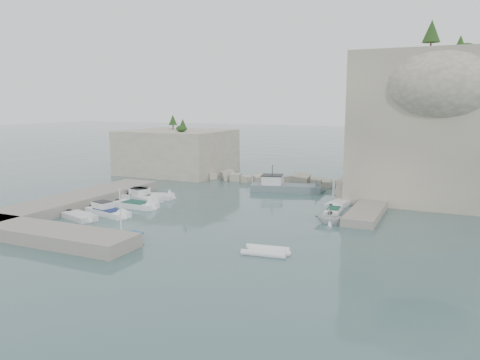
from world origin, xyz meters
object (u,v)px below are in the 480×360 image
at_px(inflatable_dinghy, 266,253).
at_px(motorboat_a, 148,198).
at_px(motorboat_b, 143,200).
at_px(rowboat, 122,243).
at_px(motorboat_d, 108,215).
at_px(tender_east_c, 340,206).
at_px(tender_east_d, 349,202).
at_px(tender_east_b, 334,214).
at_px(motorboat_e, 80,219).
at_px(tender_east_a, 330,223).
at_px(motorboat_c, 136,207).
at_px(work_boat, 286,191).

bearing_deg(inflatable_dinghy, motorboat_a, 139.38).
height_order(motorboat_b, rowboat, motorboat_b).
bearing_deg(motorboat_d, motorboat_a, 113.33).
bearing_deg(tender_east_c, rowboat, 157.65).
height_order(inflatable_dinghy, tender_east_d, tender_east_d).
xyz_separation_m(tender_east_b, tender_east_c, (-0.25, 4.02, 0.00)).
bearing_deg(inflatable_dinghy, motorboat_b, 141.32).
height_order(tender_east_c, tender_east_d, tender_east_d).
height_order(rowboat, tender_east_b, rowboat).
relative_size(motorboat_e, tender_east_d, 1.02).
xyz_separation_m(motorboat_e, inflatable_dinghy, (20.66, -2.33, 0.00)).
xyz_separation_m(motorboat_b, inflatable_dinghy, (20.57, -12.59, 0.00)).
relative_size(motorboat_d, motorboat_e, 1.37).
distance_m(rowboat, tender_east_a, 19.34).
height_order(motorboat_c, tender_east_a, tender_east_a).
xyz_separation_m(motorboat_e, tender_east_c, (22.04, 16.83, 0.00)).
xyz_separation_m(motorboat_d, work_boat, (12.23, 20.30, 0.00)).
bearing_deg(inflatable_dinghy, tender_east_b, 76.67).
bearing_deg(work_boat, motorboat_d, -134.87).
bearing_deg(motorboat_e, work_boat, 77.83).
distance_m(motorboat_b, tender_east_c, 22.91).
distance_m(motorboat_e, rowboat, 10.10).
height_order(motorboat_d, rowboat, motorboat_d).
relative_size(motorboat_c, tender_east_b, 1.36).
xyz_separation_m(tender_east_c, work_boat, (-8.47, 6.04, 0.00)).
height_order(motorboat_a, inflatable_dinghy, motorboat_a).
bearing_deg(tender_east_b, motorboat_a, 90.78).
xyz_separation_m(motorboat_a, tender_east_b, (22.29, 1.50, 0.00)).
xyz_separation_m(tender_east_d, work_boat, (-8.98, 3.54, 0.00)).
bearing_deg(motorboat_c, work_boat, 57.92).
distance_m(motorboat_b, motorboat_e, 10.27).
relative_size(motorboat_a, motorboat_d, 1.14).
xyz_separation_m(rowboat, tender_east_c, (13.11, 21.53, 0.00)).
distance_m(motorboat_d, rowboat, 10.51).
height_order(rowboat, tender_east_d, tender_east_d).
height_order(motorboat_b, motorboat_d, same).
distance_m(motorboat_a, motorboat_b, 1.05).
relative_size(motorboat_b, work_boat, 0.61).
xyz_separation_m(motorboat_a, rowboat, (8.93, -16.01, 0.00)).
xyz_separation_m(motorboat_c, work_boat, (11.84, 16.14, 0.00)).
xyz_separation_m(rowboat, tender_east_d, (13.62, 24.03, 0.00)).
bearing_deg(motorboat_c, inflatable_dinghy, -21.36).
distance_m(tender_east_a, tender_east_c, 8.23).
distance_m(motorboat_c, tender_east_a, 21.29).
bearing_deg(motorboat_b, tender_east_d, 43.32).
bearing_deg(motorboat_d, motorboat_c, 99.29).
distance_m(motorboat_e, tender_east_a, 24.51).
bearing_deg(inflatable_dinghy, tender_east_c, 78.68).
distance_m(tender_east_b, tender_east_c, 4.03).
bearing_deg(motorboat_c, rowboat, -53.60).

